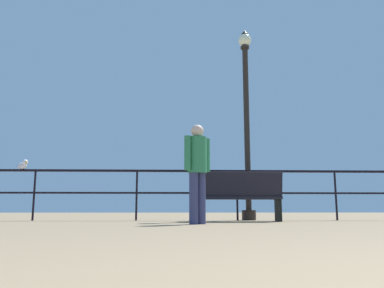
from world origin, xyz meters
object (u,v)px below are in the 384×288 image
Objects in this scene: lamppost_center at (247,116)px; person_by_bench at (197,166)px; bench_near_left at (236,194)px; seagull_on_rail at (23,165)px.

person_by_bench is (-1.26, -2.35, -1.44)m from lamppost_center.
bench_near_left is 2.17m from lamppost_center.
bench_near_left is at bearing -112.31° from lamppost_center.
lamppost_center is 2.75× the size of person_by_bench.
bench_near_left is 5.09× the size of seagull_on_rail.
person_by_bench is at bearing -122.75° from bench_near_left.
lamppost_center reaches higher than bench_near_left.
lamppost_center is at bearing 61.70° from person_by_bench.
bench_near_left is 1.59m from person_by_bench.
bench_near_left is 4.64m from seagull_on_rail.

